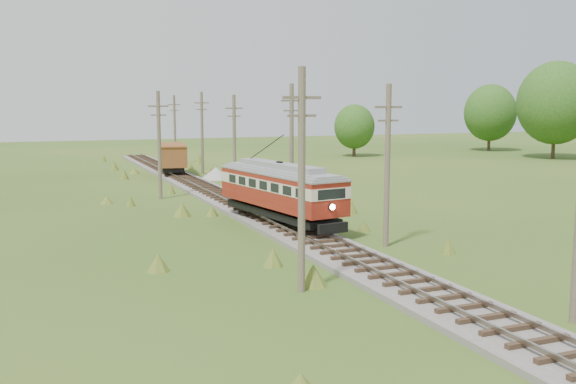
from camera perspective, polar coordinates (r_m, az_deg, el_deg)
name	(u,v)px	position (r m, az deg, el deg)	size (l,w,h in m)	color
railbed_main	(237,204)	(47.92, -4.60, -1.05)	(3.60, 96.00, 0.57)	#605B54
streetcar	(280,188)	(39.33, -0.74, 0.37)	(4.36, 11.48, 5.19)	black
gondola	(172,156)	(69.51, -10.25, 3.16)	(4.12, 8.74, 2.79)	black
gravel_pile	(217,174)	(65.58, -6.29, 1.64)	(3.29, 3.49, 1.20)	gray
utility_pole_r_2	(387,164)	(34.16, 8.82, 2.47)	(1.60, 0.30, 8.60)	brown
utility_pole_r_3	(292,146)	(45.71, 0.32, 4.14)	(1.60, 0.30, 9.00)	brown
utility_pole_r_4	(234,141)	(57.88, -4.79, 4.58)	(1.60, 0.30, 8.40)	brown
utility_pole_r_5	(202,132)	(70.47, -7.65, 5.31)	(1.60, 0.30, 8.90)	brown
utility_pole_r_6	(175,129)	(83.07, -10.04, 5.56)	(1.60, 0.30, 8.70)	brown
utility_pole_l_a	(302,178)	(25.40, 1.22, 1.21)	(1.60, 0.30, 9.00)	brown
utility_pole_l_b	(159,144)	(52.18, -11.38, 4.22)	(1.60, 0.30, 8.60)	brown
tree_right_4	(556,103)	(97.13, 22.70, 7.32)	(10.50, 10.50, 13.53)	#38281C
tree_right_5	(490,113)	(110.38, 17.53, 6.74)	(8.40, 8.40, 10.82)	#38281C
tree_mid_b	(354,127)	(94.24, 5.92, 5.80)	(5.88, 5.88, 7.57)	#38281C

